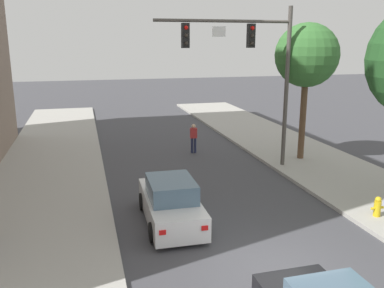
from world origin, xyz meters
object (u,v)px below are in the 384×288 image
pedestrian_crossing_road (194,137)px  street_tree_second (307,56)px  car_lead_white (171,203)px  fire_hydrant (377,206)px  traffic_signal_mast (252,58)px

pedestrian_crossing_road → street_tree_second: (4.99, -2.98, 4.47)m
car_lead_white → street_tree_second: street_tree_second is taller
pedestrian_crossing_road → fire_hydrant: pedestrian_crossing_road is taller
traffic_signal_mast → street_tree_second: (3.25, 0.84, 0.04)m
car_lead_white → pedestrian_crossing_road: 9.27m
car_lead_white → street_tree_second: bearing=35.2°
car_lead_white → pedestrian_crossing_road: (3.14, 8.72, 0.19)m
traffic_signal_mast → street_tree_second: traffic_signal_mast is taller
traffic_signal_mast → car_lead_white: bearing=-134.9°
fire_hydrant → street_tree_second: street_tree_second is taller
car_lead_white → street_tree_second: (8.13, 5.75, 4.66)m
traffic_signal_mast → car_lead_white: 8.32m
street_tree_second → pedestrian_crossing_road: bearing=149.2°
car_lead_white → pedestrian_crossing_road: size_ratio=2.61×
car_lead_white → fire_hydrant: size_ratio=5.94×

